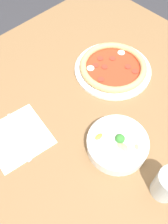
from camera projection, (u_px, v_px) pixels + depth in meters
ground_plane at (93, 165)px, 1.62m from camera, size 8.00×8.00×0.00m
dining_table at (98, 105)px, 1.06m from camera, size 1.11×1.09×0.77m
pizza at (113, 67)px, 1.02m from camera, size 0.31×0.31×0.04m
bowl at (117, 144)px, 0.82m from camera, size 0.20×0.20×0.07m
napkin at (18, 137)px, 0.86m from camera, size 0.22×0.22×0.00m
fork at (24, 131)px, 0.87m from camera, size 0.02×0.19×0.00m
knife at (10, 139)px, 0.85m from camera, size 0.02×0.21×0.01m
glass at (168, 185)px, 0.71m from camera, size 0.08×0.08×0.11m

